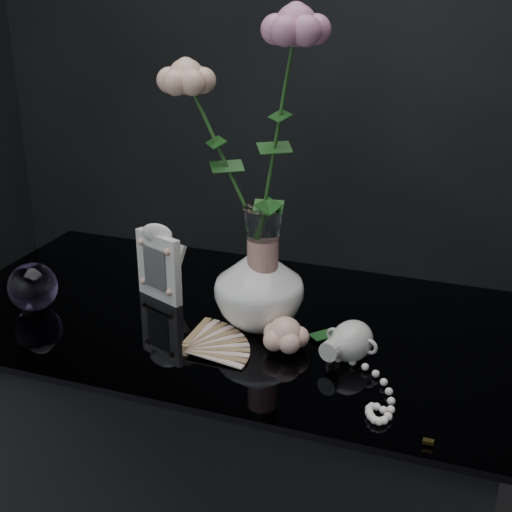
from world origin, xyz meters
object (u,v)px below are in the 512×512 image
at_px(loose_rose, 285,334).
at_px(pearl_jar, 352,339).
at_px(paperweight, 33,287).
at_px(picture_frame, 159,262).
at_px(wine_glass, 263,269).
at_px(vase, 259,281).

relative_size(loose_rose, pearl_jar, 0.72).
bearing_deg(pearl_jar, paperweight, -161.76).
bearing_deg(loose_rose, pearl_jar, -11.70).
bearing_deg(pearl_jar, loose_rose, -158.26).
bearing_deg(paperweight, picture_frame, 31.97).
height_order(wine_glass, loose_rose, wine_glass).
height_order(vase, loose_rose, vase).
distance_m(wine_glass, loose_rose, 0.12).
relative_size(wine_glass, picture_frame, 1.44).
bearing_deg(picture_frame, pearl_jar, 9.06).
bearing_deg(pearl_jar, vase, 176.61).
distance_m(wine_glass, pearl_jar, 0.20).
relative_size(wine_glass, pearl_jar, 0.93).
bearing_deg(vase, picture_frame, 171.34).
distance_m(wine_glass, picture_frame, 0.23).
bearing_deg(wine_glass, loose_rose, -46.22).
relative_size(vase, picture_frame, 1.08).
xyz_separation_m(vase, loose_rose, (0.07, -0.07, -0.05)).
distance_m(vase, paperweight, 0.42).
height_order(paperweight, loose_rose, paperweight).
relative_size(picture_frame, paperweight, 1.68).
relative_size(paperweight, loose_rose, 0.53).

